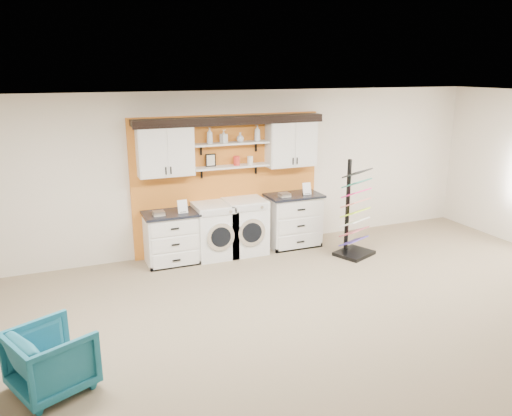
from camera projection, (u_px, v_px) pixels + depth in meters
name	position (u px, v px, depth m)	size (l,w,h in m)	color
floor	(346.00, 360.00, 5.58)	(10.00, 10.00, 0.00)	#816E56
ceiling	(360.00, 106.00, 4.83)	(10.00, 10.00, 0.00)	white
wall_back	(227.00, 172.00, 8.77)	(10.00, 10.00, 0.00)	beige
accent_panel	(228.00, 183.00, 8.80)	(3.40, 0.07, 2.40)	orange
upper_cabinet_left	(165.00, 150.00, 8.05)	(0.90, 0.35, 0.84)	white
upper_cabinet_right	(291.00, 143.00, 8.87)	(0.90, 0.35, 0.84)	white
shelf_lower	(231.00, 167.00, 8.56)	(1.32, 0.28, 0.03)	white
shelf_upper	(231.00, 143.00, 8.45)	(1.32, 0.28, 0.03)	white
crown_molding	(230.00, 120.00, 8.36)	(3.30, 0.41, 0.13)	black
picture_frame	(211.00, 160.00, 8.44)	(0.18, 0.02, 0.22)	black
canister_red	(237.00, 161.00, 8.57)	(0.11, 0.11, 0.16)	red
canister_cream	(250.00, 160.00, 8.66)	(0.10, 0.10, 0.14)	silver
base_cabinet_left	(171.00, 238.00, 8.30)	(0.89, 0.66, 0.88)	white
base_cabinet_right	(293.00, 220.00, 9.11)	(0.99, 0.66, 0.97)	white
washer	(215.00, 230.00, 8.56)	(0.68, 0.71, 0.95)	white
dryer	(245.00, 226.00, 8.76)	(0.69, 0.71, 0.97)	white
sample_rack	(354.00, 226.00, 8.62)	(0.76, 0.71, 1.68)	black
armchair	(52.00, 360.00, 5.00)	(0.72, 0.74, 0.67)	#18647F
soap_bottle_a	(210.00, 136.00, 8.28)	(0.10, 0.10, 0.27)	silver
soap_bottle_b	(224.00, 136.00, 8.37)	(0.10, 0.10, 0.22)	silver
soap_bottle_c	(240.00, 137.00, 8.49)	(0.13, 0.13, 0.16)	silver
soap_bottle_d	(257.00, 133.00, 8.59)	(0.11, 0.11, 0.28)	silver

